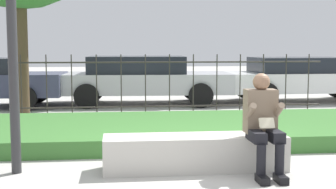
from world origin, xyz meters
The scene contains 7 objects.
ground_plane centered at (0.00, 0.00, 0.00)m, with size 60.00×60.00×0.00m, color #B2AFA8.
stone_bench centered at (-0.14, 0.00, 0.20)m, with size 2.32×0.55×0.44m.
person_seated_reader centered at (0.64, -0.31, 0.67)m, with size 0.42×0.73×1.24m.
grass_berm centered at (0.00, 2.16, 0.13)m, with size 8.72×2.91×0.25m.
iron_fence centered at (0.00, 4.18, 0.73)m, with size 6.72×0.03×1.40m.
car_parked_center centered at (-0.46, 6.88, 0.70)m, with size 4.74×2.13×1.30m.
car_parked_right centered at (4.12, 6.94, 0.69)m, with size 4.70×2.07×1.25m.
Camera 1 is at (-1.11, -5.77, 1.57)m, focal length 50.00 mm.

